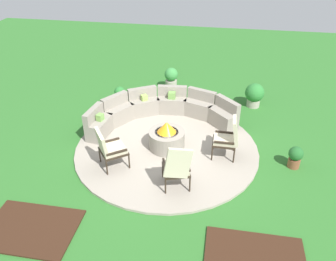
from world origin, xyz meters
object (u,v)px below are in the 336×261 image
object	(u,v)px
lounge_chair_front_left	(109,147)
potted_plant_3	(120,94)
lounge_chair_back_left	(228,137)
curved_stone_bench	(160,110)
potted_plant_0	(171,78)
potted_plant_2	(295,156)
potted_plant_1	(254,94)
fire_pit	(167,138)
lounge_chair_front_right	(177,167)

from	to	relation	value
lounge_chair_front_left	potted_plant_3	world-z (taller)	lounge_chair_front_left
lounge_chair_back_left	lounge_chair_front_left	bearing A→B (deg)	108.63
curved_stone_bench	lounge_chair_front_left	xyz separation A→B (m)	(-0.74, -2.36, 0.21)
lounge_chair_back_left	potted_plant_0	size ratio (longest dim) A/B	1.40
potted_plant_0	potted_plant_2	distance (m)	5.36
potted_plant_1	potted_plant_3	bearing A→B (deg)	-173.51
curved_stone_bench	potted_plant_0	world-z (taller)	curved_stone_bench
curved_stone_bench	lounge_chair_back_left	bearing A→B (deg)	-36.26
lounge_chair_back_left	potted_plant_3	size ratio (longest dim) A/B	1.93
fire_pit	potted_plant_0	bearing A→B (deg)	97.60
curved_stone_bench	lounge_chair_back_left	size ratio (longest dim) A/B	3.72
fire_pit	potted_plant_1	bearing A→B (deg)	50.82
lounge_chair_back_left	potted_plant_3	xyz separation A→B (m)	(-3.51, 2.47, -0.32)
curved_stone_bench	potted_plant_2	world-z (taller)	curved_stone_bench
potted_plant_1	potted_plant_2	xyz separation A→B (m)	(0.85, -3.05, -0.12)
potted_plant_2	potted_plant_3	size ratio (longest dim) A/B	1.01
lounge_chair_front_right	potted_plant_2	world-z (taller)	lounge_chair_front_right
lounge_chair_front_right	potted_plant_0	bearing A→B (deg)	83.96
lounge_chair_front_left	potted_plant_2	distance (m)	4.44
curved_stone_bench	potted_plant_0	xyz separation A→B (m)	(-0.05, 2.35, 0.03)
curved_stone_bench	potted_plant_3	xyz separation A→B (m)	(-1.51, 1.01, -0.08)
curved_stone_bench	potted_plant_2	distance (m)	3.94
potted_plant_2	fire_pit	bearing A→B (deg)	176.27
potted_plant_0	potted_plant_2	xyz separation A→B (m)	(3.66, -3.91, -0.11)
fire_pit	curved_stone_bench	distance (m)	1.42
lounge_chair_front_right	potted_plant_1	xyz separation A→B (m)	(1.84, 4.33, -0.21)
potted_plant_2	potted_plant_3	world-z (taller)	potted_plant_2
lounge_chair_front_left	potted_plant_3	size ratio (longest dim) A/B	1.86
potted_plant_3	lounge_chair_front_left	bearing A→B (deg)	-77.03
potted_plant_0	potted_plant_2	world-z (taller)	potted_plant_0
potted_plant_1	fire_pit	bearing A→B (deg)	-129.18
potted_plant_1	potted_plant_3	distance (m)	4.31
lounge_chair_front_right	potted_plant_3	distance (m)	4.57
potted_plant_0	lounge_chair_back_left	bearing A→B (deg)	-61.79
lounge_chair_front_right	lounge_chair_back_left	bearing A→B (deg)	35.39
curved_stone_bench	potted_plant_1	bearing A→B (deg)	28.38
potted_plant_3	lounge_chair_back_left	bearing A→B (deg)	-35.17
fire_pit	lounge_chair_front_left	distance (m)	1.57
potted_plant_0	potted_plant_3	xyz separation A→B (m)	(-1.46, -1.34, -0.11)
lounge_chair_front_left	potted_plant_2	world-z (taller)	lounge_chair_front_left
potted_plant_3	lounge_chair_front_right	bearing A→B (deg)	-57.60
lounge_chair_back_left	potted_plant_1	bearing A→B (deg)	-13.96
lounge_chair_front_right	potted_plant_2	size ratio (longest dim) A/B	2.06
curved_stone_bench	potted_plant_3	size ratio (longest dim) A/B	7.20
potted_plant_3	fire_pit	bearing A→B (deg)	-50.32
potted_plant_1	potted_plant_2	world-z (taller)	potted_plant_1
curved_stone_bench	lounge_chair_back_left	world-z (taller)	lounge_chair_back_left
potted_plant_2	lounge_chair_back_left	bearing A→B (deg)	176.70
potted_plant_1	potted_plant_3	xyz separation A→B (m)	(-4.28, -0.49, -0.12)
fire_pit	potted_plant_3	world-z (taller)	fire_pit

